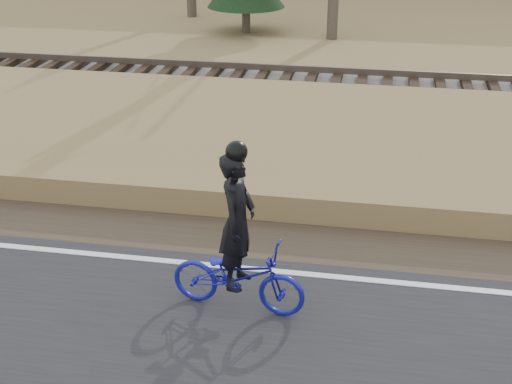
# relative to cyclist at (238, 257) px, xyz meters

# --- Properties ---
(ground) EXTENTS (120.00, 120.00, 0.00)m
(ground) POSITION_rel_cyclist_xyz_m (1.10, 0.74, -0.78)
(ground) COLOR olive
(ground) RESTS_ON ground
(edge_line) EXTENTS (120.00, 0.12, 0.01)m
(edge_line) POSITION_rel_cyclist_xyz_m (1.10, 0.94, -0.72)
(edge_line) COLOR silver
(edge_line) RESTS_ON road
(shoulder) EXTENTS (120.00, 1.60, 0.04)m
(shoulder) POSITION_rel_cyclist_xyz_m (1.10, 1.94, -0.76)
(shoulder) COLOR #473A2B
(shoulder) RESTS_ON ground
(embankment) EXTENTS (120.00, 5.00, 0.44)m
(embankment) POSITION_rel_cyclist_xyz_m (1.10, 4.94, -0.56)
(embankment) COLOR olive
(embankment) RESTS_ON ground
(ballast) EXTENTS (120.00, 3.00, 0.45)m
(ballast) POSITION_rel_cyclist_xyz_m (1.10, 8.74, -0.56)
(ballast) COLOR slate
(ballast) RESTS_ON ground
(railroad) EXTENTS (120.00, 2.40, 0.29)m
(railroad) POSITION_rel_cyclist_xyz_m (1.10, 8.74, -0.25)
(railroad) COLOR black
(railroad) RESTS_ON ballast
(cyclist) EXTENTS (1.77, 0.79, 2.23)m
(cyclist) POSITION_rel_cyclist_xyz_m (0.00, 0.00, 0.00)
(cyclist) COLOR #151794
(cyclist) RESTS_ON road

